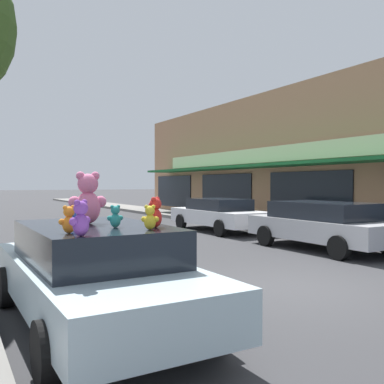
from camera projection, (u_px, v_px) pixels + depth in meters
name	position (u px, v px, depth m)	size (l,w,h in m)	color
ground_plane	(295.00, 288.00, 7.76)	(260.00, 260.00, 0.00)	#333335
plush_art_car	(94.00, 271.00, 5.73)	(2.07, 4.74, 1.34)	#ADC6D1
teddy_bear_giant	(88.00, 199.00, 5.88)	(0.53, 0.34, 0.72)	pink
teddy_bear_blue	(73.00, 212.00, 6.34)	(0.21, 0.15, 0.28)	blue
teddy_bear_yellow	(150.00, 218.00, 5.11)	(0.22, 0.19, 0.30)	yellow
teddy_bear_red	(155.00, 213.00, 5.37)	(0.27, 0.25, 0.39)	red
teddy_bear_purple	(81.00, 219.00, 4.46)	(0.28, 0.24, 0.39)	purple
teddy_bear_orange	(69.00, 220.00, 4.74)	(0.23, 0.15, 0.31)	orange
teddy_bear_teal	(115.00, 217.00, 5.36)	(0.21, 0.13, 0.28)	teal
parked_car_far_center	(323.00, 224.00, 12.23)	(2.08, 4.54, 1.36)	#B7B7BC
parked_car_far_right	(219.00, 214.00, 16.96)	(2.01, 4.77, 1.29)	silver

